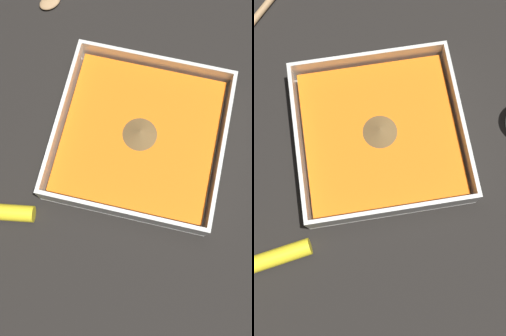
# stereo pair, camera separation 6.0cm
# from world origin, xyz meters

# --- Properties ---
(ground_plane) EXTENTS (4.00, 4.00, 0.00)m
(ground_plane) POSITION_xyz_m (0.00, 0.00, 0.00)
(ground_plane) COLOR black
(square_dish) EXTENTS (0.26, 0.26, 0.05)m
(square_dish) POSITION_xyz_m (-0.01, 0.02, 0.02)
(square_dish) COLOR silver
(square_dish) RESTS_ON ground_plane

